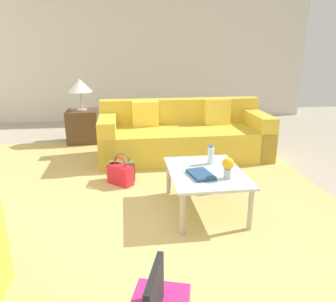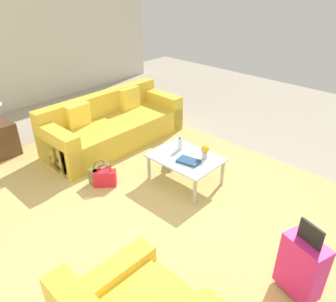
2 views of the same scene
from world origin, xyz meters
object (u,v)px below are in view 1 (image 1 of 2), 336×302
Objects in this scene: handbag_red at (120,174)px; side_table at (83,126)px; couch at (183,137)px; handbag_navy at (223,178)px; table_lamp at (80,86)px; coffee_table at (206,176)px; coffee_table_book at (201,174)px; flower_vase at (228,166)px; handbag_olive at (122,170)px; water_bottle at (211,155)px.

side_table is at bearing 17.77° from handbag_red.
side_table is at bearing 57.90° from couch.
couch is 6.93× the size of handbag_navy.
table_lamp reaches higher than handbag_navy.
coffee_table_book reaches higher than coffee_table.
coffee_table_book reaches higher than handbag_red.
flower_vase reaches higher than side_table.
handbag_navy is 1.25m from handbag_olive.
coffee_table_book is (-0.32, 0.18, -0.08)m from water_bottle.
coffee_table reaches higher than handbag_olive.
handbag_red is (-2.02, -0.65, -0.85)m from table_lamp.
water_bottle is 1.24m from handbag_olive.
table_lamp reaches higher than side_table.
coffee_table_book is 3.25m from side_table.
couch is 1.40m from handbag_red.
couch is 4.68× the size of table_lamp.
flower_vase is 0.87m from handbag_navy.
handbag_olive is (0.73, 0.93, -0.39)m from water_bottle.
couch is 6.93× the size of handbag_red.
side_table is 2.13m from handbag_red.
coffee_table reaches higher than handbag_navy.
water_bottle is 3.09m from table_lamp.
flower_vase is 0.36× the size of side_table.
couch is 12.16× the size of water_bottle.
couch is 1.28m from handbag_olive.
flower_vase is at bearing -178.58° from couch.
coffee_table is 1.82× the size of table_lamp.
side_table reaches higher than coffee_table.
handbag_olive is (-1.87, -0.67, -0.85)m from table_lamp.
couch is 6.93× the size of handbag_olive.
couch is at bearing -122.10° from side_table.
handbag_navy is at bearing -45.52° from coffee_table_book.
flower_vase is 3.47m from table_lamp.
table_lamp is at bearing 19.66° from handbag_olive.
table_lamp is (2.60, 1.60, 0.46)m from water_bottle.
table_lamp is (1.00, 1.60, 0.68)m from couch.
water_bottle is 0.42m from flower_vase.
handbag_navy is at bearing -102.64° from handbag_red.
water_bottle is 0.56m from handbag_navy.
water_bottle is at bearing 6.79° from flower_vase.
table_lamp is 1.48× the size of handbag_red.
handbag_olive is at bearing 40.54° from flower_vase.
table_lamp is at bearing 31.61° from water_bottle.
handbag_olive is (0.42, 1.18, 0.00)m from handbag_navy.
handbag_navy is (-0.27, -1.20, 0.00)m from handbag_red.
water_bottle reaches higher than coffee_table.
handbag_red is at bearing 47.51° from coffee_table.
coffee_table is 0.16m from coffee_table_book.
coffee_table_book is 0.82m from handbag_navy.
side_table is 0.69m from table_lamp.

